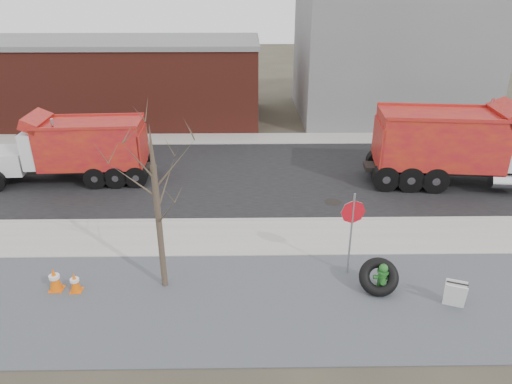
{
  "coord_description": "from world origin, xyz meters",
  "views": [
    {
      "loc": [
        -0.56,
        -14.28,
        8.5
      ],
      "look_at": [
        -0.32,
        1.26,
        1.4
      ],
      "focal_mm": 32.0,
      "sensor_mm": 36.0,
      "label": 1
    }
  ],
  "objects_px": {
    "sandwich_board": "(455,294)",
    "dump_truck_red_a": "(467,145)",
    "stop_sign": "(352,221)",
    "fire_hydrant": "(382,279)",
    "truck_tire": "(379,277)",
    "dump_truck_red_b": "(72,148)"
  },
  "relations": [
    {
      "from": "fire_hydrant",
      "to": "sandwich_board",
      "type": "xyz_separation_m",
      "value": [
        1.88,
        -0.78,
        -0.0
      ]
    },
    {
      "from": "fire_hydrant",
      "to": "stop_sign",
      "type": "xyz_separation_m",
      "value": [
        -0.84,
        0.94,
        1.49
      ]
    },
    {
      "from": "stop_sign",
      "to": "sandwich_board",
      "type": "distance_m",
      "value": 3.55
    },
    {
      "from": "truck_tire",
      "to": "sandwich_board",
      "type": "relative_size",
      "value": 1.7
    },
    {
      "from": "sandwich_board",
      "to": "dump_truck_red_b",
      "type": "relative_size",
      "value": 0.1
    },
    {
      "from": "sandwich_board",
      "to": "dump_truck_red_a",
      "type": "height_order",
      "value": "dump_truck_red_a"
    },
    {
      "from": "truck_tire",
      "to": "dump_truck_red_b",
      "type": "xyz_separation_m",
      "value": [
        -12.0,
        8.7,
        1.14
      ]
    },
    {
      "from": "dump_truck_red_a",
      "to": "fire_hydrant",
      "type": "bearing_deg",
      "value": -119.64
    },
    {
      "from": "stop_sign",
      "to": "dump_truck_red_a",
      "type": "relative_size",
      "value": 0.29
    },
    {
      "from": "stop_sign",
      "to": "sandwich_board",
      "type": "height_order",
      "value": "stop_sign"
    },
    {
      "from": "sandwich_board",
      "to": "dump_truck_red_a",
      "type": "distance_m",
      "value": 9.8
    },
    {
      "from": "dump_truck_red_a",
      "to": "dump_truck_red_b",
      "type": "relative_size",
      "value": 1.24
    },
    {
      "from": "stop_sign",
      "to": "sandwich_board",
      "type": "relative_size",
      "value": 3.51
    },
    {
      "from": "truck_tire",
      "to": "stop_sign",
      "type": "xyz_separation_m",
      "value": [
        -0.72,
        0.95,
        1.41
      ]
    },
    {
      "from": "stop_sign",
      "to": "dump_truck_red_b",
      "type": "distance_m",
      "value": 13.68
    },
    {
      "from": "fire_hydrant",
      "to": "dump_truck_red_a",
      "type": "distance_m",
      "value": 10.06
    },
    {
      "from": "fire_hydrant",
      "to": "sandwich_board",
      "type": "relative_size",
      "value": 1.18
    },
    {
      "from": "dump_truck_red_b",
      "to": "sandwich_board",
      "type": "bearing_deg",
      "value": 142.75
    },
    {
      "from": "truck_tire",
      "to": "dump_truck_red_a",
      "type": "distance_m",
      "value": 10.13
    },
    {
      "from": "truck_tire",
      "to": "dump_truck_red_b",
      "type": "relative_size",
      "value": 0.18
    },
    {
      "from": "fire_hydrant",
      "to": "dump_truck_red_b",
      "type": "bearing_deg",
      "value": 150.69
    },
    {
      "from": "stop_sign",
      "to": "fire_hydrant",
      "type": "bearing_deg",
      "value": -33.87
    }
  ]
}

